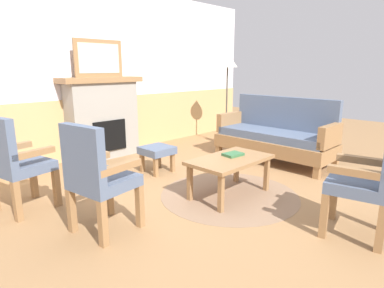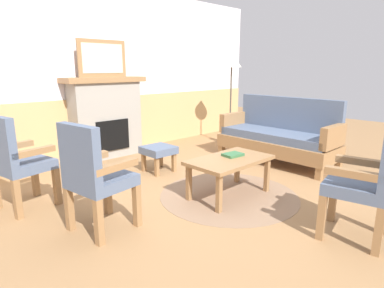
# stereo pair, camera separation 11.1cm
# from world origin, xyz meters

# --- Properties ---
(ground_plane) EXTENTS (14.00, 14.00, 0.00)m
(ground_plane) POSITION_xyz_m (0.00, 0.00, 0.00)
(ground_plane) COLOR #997047
(wall_back) EXTENTS (7.20, 0.14, 2.70)m
(wall_back) POSITION_xyz_m (0.00, 2.60, 1.31)
(wall_back) COLOR white
(wall_back) RESTS_ON ground_plane
(fireplace) EXTENTS (1.30, 0.44, 1.28)m
(fireplace) POSITION_xyz_m (0.00, 2.35, 0.65)
(fireplace) COLOR gray
(fireplace) RESTS_ON ground_plane
(framed_picture) EXTENTS (0.80, 0.04, 0.56)m
(framed_picture) POSITION_xyz_m (0.00, 2.35, 1.56)
(framed_picture) COLOR olive
(framed_picture) RESTS_ON fireplace
(couch) EXTENTS (0.70, 1.80, 0.98)m
(couch) POSITION_xyz_m (1.75, 0.27, 0.40)
(couch) COLOR olive
(couch) RESTS_ON ground_plane
(coffee_table) EXTENTS (0.96, 0.56, 0.44)m
(coffee_table) POSITION_xyz_m (0.15, -0.10, 0.39)
(coffee_table) COLOR olive
(coffee_table) RESTS_ON ground_plane
(round_rug) EXTENTS (1.57, 1.57, 0.01)m
(round_rug) POSITION_xyz_m (0.15, -0.10, 0.00)
(round_rug) COLOR #896B51
(round_rug) RESTS_ON ground_plane
(book_on_table) EXTENTS (0.24, 0.19, 0.03)m
(book_on_table) POSITION_xyz_m (0.25, -0.06, 0.46)
(book_on_table) COLOR #33663D
(book_on_table) RESTS_ON coffee_table
(footstool) EXTENTS (0.40, 0.40, 0.36)m
(footstool) POSITION_xyz_m (0.11, 1.14, 0.28)
(footstool) COLOR olive
(footstool) RESTS_ON ground_plane
(armchair_near_fireplace) EXTENTS (0.57, 0.57, 0.98)m
(armchair_near_fireplace) POSITION_xyz_m (-1.67, 1.15, 0.54)
(armchair_near_fireplace) COLOR olive
(armchair_near_fireplace) RESTS_ON ground_plane
(armchair_by_window_left) EXTENTS (0.55, 0.55, 0.98)m
(armchair_by_window_left) POSITION_xyz_m (-1.33, 0.18, 0.54)
(armchair_by_window_left) COLOR olive
(armchair_by_window_left) RESTS_ON ground_plane
(armchair_front_left) EXTENTS (0.56, 0.56, 0.98)m
(armchair_front_left) POSITION_xyz_m (0.23, -1.50, 0.54)
(armchair_front_left) COLOR olive
(armchair_front_left) RESTS_ON ground_plane
(floor_lamp_by_couch) EXTENTS (0.36, 0.36, 1.68)m
(floor_lamp_by_couch) POSITION_xyz_m (2.14, 1.55, 1.45)
(floor_lamp_by_couch) COLOR #332D28
(floor_lamp_by_couch) RESTS_ON ground_plane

